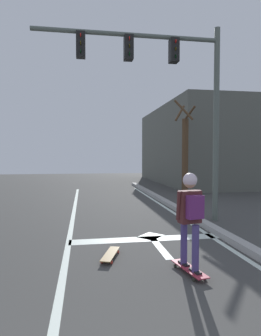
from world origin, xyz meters
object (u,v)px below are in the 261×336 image
Objects in this scene: skater at (190,210)px; traffic_signal_mast at (166,78)px; skateboard at (189,269)px; roadside_tree at (185,154)px; spare_skateboard at (110,254)px.

traffic_signal_mast is at bearing 80.48° from skater.
roadside_tree is (2.81, 8.01, 1.87)m from skateboard.
traffic_signal_mast is at bearing -116.00° from roadside_tree.
roadside_tree reaches higher than spare_skateboard.
roadside_tree is (3.99, 7.12, 1.87)m from spare_skateboard.
skater reaches higher than skateboard.
spare_skateboard is at bearing 142.52° from skater.
traffic_signal_mast is at bearing 55.49° from spare_skateboard.
roadside_tree is (2.22, 4.55, -2.07)m from traffic_signal_mast.
spare_skateboard is at bearing -119.25° from roadside_tree.
spare_skateboard is at bearing -124.51° from traffic_signal_mast.
skateboard is 1.48m from spare_skateboard.
skateboard is 8.69m from roadside_tree.
skater is 8.56m from roadside_tree.
skater is at bearing -109.24° from roadside_tree.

